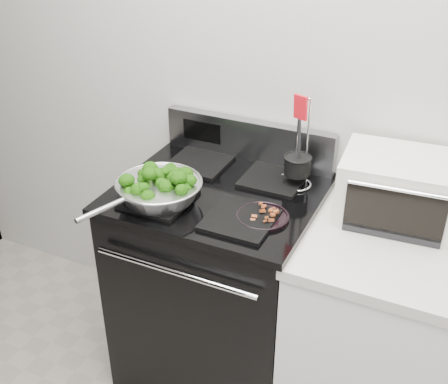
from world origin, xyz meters
The scene contains 8 objects.
back_wall centered at (0.00, 1.75, 1.35)m, with size 4.00×0.02×2.70m, color #B3B2AA.
gas_range centered at (-0.30, 1.41, 0.49)m, with size 0.79×0.69×1.13m.
counter centered at (0.39, 1.41, 0.46)m, with size 0.62×0.68×0.92m.
skillet centered at (-0.47, 1.24, 1.00)m, with size 0.33×0.51×0.07m.
broccoli_pile centered at (-0.46, 1.24, 1.02)m, with size 0.26×0.26×0.09m, color black, non-canonical shape.
bacon_plate centered at (-0.07, 1.30, 0.97)m, with size 0.19×0.19×0.04m.
utensil_holder centered at (-0.04, 1.58, 1.02)m, with size 0.12×0.12×0.38m.
toaster_oven centered at (0.36, 1.56, 1.04)m, with size 0.44×0.35×0.24m.
Camera 1 is at (0.54, -0.31, 2.05)m, focal length 45.00 mm.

